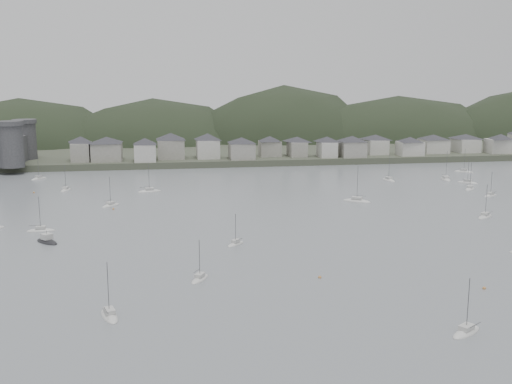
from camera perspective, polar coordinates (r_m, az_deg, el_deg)
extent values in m
plane|color=slate|center=(112.97, 6.29, -9.92)|extent=(900.00, 900.00, 0.00)
cube|color=#383D2D|center=(399.66, -5.15, 5.08)|extent=(900.00, 250.00, 3.00)
ellipsoid|color=black|center=(385.76, -21.52, 2.45)|extent=(138.98, 92.48, 81.13)
ellipsoid|color=black|center=(377.91, -9.77, 2.90)|extent=(132.08, 90.41, 79.74)
ellipsoid|color=black|center=(386.64, 2.64, 2.81)|extent=(133.88, 88.37, 101.41)
ellipsoid|color=black|center=(403.97, 13.32, 3.21)|extent=(165.81, 81.78, 82.55)
cylinder|color=#38383B|center=(276.44, -22.51, 4.07)|extent=(10.00, 10.00, 18.00)
cylinder|color=#38383B|center=(303.69, -21.33, 4.57)|extent=(10.00, 10.00, 17.00)
cube|color=#38383B|center=(290.32, -21.86, 3.79)|extent=(3.50, 30.00, 12.00)
cube|color=gray|center=(287.81, -16.49, 3.72)|extent=(8.34, 12.91, 8.59)
pyramid|color=#2D2D32|center=(287.22, -16.55, 4.87)|extent=(15.78, 15.78, 3.01)
cube|color=gray|center=(285.97, -14.18, 3.77)|extent=(13.68, 13.35, 8.36)
pyramid|color=#2D2D32|center=(285.39, -14.23, 4.90)|extent=(20.07, 20.07, 2.93)
cube|color=#B4B1A9|center=(279.76, -10.63, 3.74)|extent=(9.78, 10.20, 8.08)
pyramid|color=#2D2D32|center=(279.18, -10.67, 4.85)|extent=(14.83, 14.83, 2.83)
cube|color=gray|center=(289.25, -8.21, 4.13)|extent=(12.59, 13.33, 9.09)
pyramid|color=#2D2D32|center=(288.64, -8.24, 5.34)|extent=(19.24, 19.24, 3.18)
cube|color=#B4B1A9|center=(288.62, -4.66, 4.17)|extent=(10.74, 12.17, 8.87)
pyramid|color=#2D2D32|center=(288.02, -4.68, 5.35)|extent=(17.01, 17.01, 3.10)
cube|color=gray|center=(283.91, -1.39, 3.97)|extent=(11.63, 12.09, 7.69)
pyramid|color=#2D2D32|center=(283.36, -1.39, 5.02)|extent=(17.61, 17.61, 2.69)
cube|color=gray|center=(294.89, 1.33, 4.20)|extent=(10.37, 9.35, 7.44)
pyramid|color=#2D2D32|center=(294.37, 1.34, 5.17)|extent=(14.65, 14.65, 2.60)
cube|color=gray|center=(295.34, 3.98, 4.16)|extent=(8.24, 12.20, 7.22)
pyramid|color=#2D2D32|center=(294.83, 3.99, 5.10)|extent=(15.17, 15.17, 2.53)
cube|color=#B4B1A9|center=(293.80, 6.85, 4.10)|extent=(8.06, 10.91, 7.46)
pyramid|color=#2D2D32|center=(293.28, 6.88, 5.08)|extent=(14.08, 14.08, 2.61)
cube|color=gray|center=(296.04, 9.23, 4.11)|extent=(11.73, 11.78, 7.66)
pyramid|color=#2D2D32|center=(295.52, 9.26, 5.11)|extent=(17.46, 17.46, 2.68)
cube|color=#B4B1A9|center=(310.59, 11.43, 4.30)|extent=(10.19, 13.02, 7.33)
pyramid|color=#2D2D32|center=(310.10, 11.46, 5.21)|extent=(17.23, 17.23, 2.57)
cube|color=#B4B1A9|center=(308.13, 14.61, 4.08)|extent=(11.70, 9.81, 6.88)
pyramid|color=#2D2D32|center=(307.67, 14.65, 4.94)|extent=(15.97, 15.97, 2.41)
cube|color=#B4B1A9|center=(323.20, 16.72, 4.27)|extent=(12.83, 12.48, 7.00)
pyramid|color=#2D2D32|center=(322.75, 16.76, 5.11)|extent=(18.79, 18.79, 2.45)
cube|color=#B4B1A9|center=(332.08, 19.53, 4.27)|extent=(11.07, 13.50, 6.97)
pyramid|color=#2D2D32|center=(331.65, 19.58, 5.08)|extent=(18.25, 18.25, 2.44)
cube|color=#B4B1A9|center=(333.16, 22.48, 4.12)|extent=(13.75, 9.12, 7.34)
pyramid|color=#2D2D32|center=(332.70, 22.54, 4.97)|extent=(16.97, 16.97, 2.57)
ellipsoid|color=silver|center=(200.42, 9.70, -0.92)|extent=(9.49, 8.17, 1.91)
cube|color=#B6B6B2|center=(200.18, 9.72, -0.56)|extent=(3.94, 3.69, 0.70)
cylinder|color=#3F3F42|center=(199.31, 9.76, 0.81)|extent=(0.12, 0.12, 11.95)
cylinder|color=#3F3F42|center=(201.48, 10.00, -0.34)|extent=(3.51, 2.65, 0.10)
ellipsoid|color=silver|center=(259.58, -20.19, 1.19)|extent=(6.59, 7.39, 1.51)
cube|color=#B6B6B2|center=(259.42, -20.21, 1.42)|extent=(2.94, 3.10, 0.70)
cylinder|color=#3F3F42|center=(258.88, -20.26, 2.25)|extent=(0.12, 0.12, 9.42)
cylinder|color=#3F3F42|center=(258.15, -20.07, 1.51)|extent=(2.20, 2.71, 0.10)
ellipsoid|color=silver|center=(246.00, 12.67, 1.10)|extent=(3.86, 8.73, 1.69)
cube|color=#B6B6B2|center=(245.82, 12.68, 1.36)|extent=(2.25, 3.18, 0.70)
cylinder|color=#3F3F42|center=(245.19, 12.72, 2.35)|extent=(0.12, 0.12, 10.54)
cylinder|color=#3F3F42|center=(247.19, 12.60, 1.54)|extent=(0.64, 3.77, 0.10)
ellipsoid|color=silver|center=(253.93, 17.82, 1.14)|extent=(4.68, 9.66, 1.85)
cube|color=#B6B6B2|center=(253.74, 17.83, 1.41)|extent=(2.62, 3.57, 0.70)
cylinder|color=#3F3F42|center=(253.08, 17.89, 2.46)|extent=(0.12, 0.12, 11.58)
cylinder|color=#3F3F42|center=(254.95, 17.61, 1.59)|extent=(0.90, 4.11, 0.10)
ellipsoid|color=silver|center=(146.06, -1.97, -5.08)|extent=(5.60, 5.72, 1.21)
cube|color=#B6B6B2|center=(145.81, -1.98, -4.74)|extent=(2.43, 2.46, 0.70)
cylinder|color=#3F3F42|center=(145.04, -1.98, -3.58)|extent=(0.12, 0.12, 7.58)
cylinder|color=#3F3F42|center=(145.01, -1.64, -4.60)|extent=(1.96, 2.04, 0.10)
ellipsoid|color=silver|center=(248.13, 19.72, 0.81)|extent=(7.52, 7.53, 1.61)
cube|color=#B6B6B2|center=(247.96, 19.74, 1.06)|extent=(3.25, 3.25, 0.70)
cylinder|color=#3F3F42|center=(247.36, 19.79, 2.00)|extent=(0.12, 0.12, 10.08)
cylinder|color=#3F3F42|center=(246.49, 19.65, 1.15)|extent=(2.63, 2.64, 0.10)
ellipsoid|color=silver|center=(106.01, -13.95, -11.56)|extent=(4.49, 7.95, 1.51)
cube|color=#B6B6B2|center=(105.62, -13.97, -11.03)|extent=(2.36, 3.02, 0.70)
cylinder|color=#3F3F42|center=(104.29, -14.07, -9.08)|extent=(0.12, 0.12, 9.47)
cylinder|color=#3F3F42|center=(104.24, -14.26, -11.02)|extent=(1.07, 3.29, 0.10)
ellipsoid|color=silver|center=(277.96, 19.40, 1.82)|extent=(7.88, 7.08, 1.61)
cube|color=#B6B6B2|center=(277.81, 19.42, 2.05)|extent=(3.31, 3.15, 0.70)
cylinder|color=#3F3F42|center=(277.27, 19.47, 2.88)|extent=(0.12, 0.12, 10.07)
cylinder|color=#3F3F42|center=(276.40, 19.31, 2.13)|extent=(2.88, 2.36, 0.10)
ellipsoid|color=silver|center=(121.47, -5.44, -8.40)|extent=(5.06, 6.70, 1.31)
cube|color=#B6B6B2|center=(121.16, -5.44, -7.97)|extent=(2.38, 2.70, 0.70)
cylinder|color=#3F3F42|center=(120.16, -5.47, -6.49)|extent=(0.12, 0.12, 8.16)
cylinder|color=#3F3F42|center=(121.92, -5.76, -7.59)|extent=(1.55, 2.60, 0.10)
ellipsoid|color=silver|center=(196.38, -13.84, -1.31)|extent=(6.64, 7.27, 1.50)
cube|color=#B6B6B2|center=(196.17, -13.85, -1.01)|extent=(2.94, 3.06, 0.70)
cylinder|color=#3F3F42|center=(195.47, -13.90, 0.07)|extent=(0.12, 0.12, 9.35)
cylinder|color=#3F3F42|center=(197.14, -14.09, -0.80)|extent=(2.24, 2.64, 0.10)
ellipsoid|color=silver|center=(229.04, -17.85, 0.15)|extent=(4.07, 7.83, 1.50)
cube|color=#B6B6B2|center=(228.86, -17.87, 0.41)|extent=(2.21, 2.93, 0.70)
cylinder|color=#3F3F42|center=(228.26, -17.92, 1.35)|extent=(0.12, 0.12, 9.35)
cylinder|color=#3F3F42|center=(230.10, -17.91, 0.60)|extent=(0.88, 3.30, 0.10)
ellipsoid|color=silver|center=(187.65, 21.22, -2.27)|extent=(7.65, 6.59, 1.54)
cube|color=#B6B6B2|center=(187.43, 21.24, -1.95)|extent=(3.18, 2.97, 0.70)
cylinder|color=#3F3F42|center=(186.67, 21.32, -0.79)|extent=(0.12, 0.12, 9.63)
cylinder|color=#3F3F42|center=(187.19, 21.67, -1.83)|extent=(2.84, 2.15, 0.10)
ellipsoid|color=silver|center=(223.11, 21.67, -0.35)|extent=(6.88, 4.88, 1.33)
cube|color=#B6B6B2|center=(222.94, 21.69, -0.11)|extent=(2.73, 2.35, 0.70)
cylinder|color=#3F3F42|center=(222.39, 21.75, 0.73)|extent=(0.12, 0.12, 8.29)
cylinder|color=#3F3F42|center=(222.95, 22.00, 0.01)|extent=(2.71, 1.43, 0.10)
ellipsoid|color=silver|center=(102.42, 19.60, -12.69)|extent=(7.31, 5.80, 1.44)
cube|color=#B6B6B2|center=(102.03, 19.64, -12.16)|extent=(2.97, 2.69, 0.70)
cylinder|color=#3F3F42|center=(100.73, 19.76, -10.25)|extent=(0.12, 0.12, 8.99)
cylinder|color=#3F3F42|center=(101.79, 20.40, -11.93)|extent=(2.79, 1.82, 0.10)
ellipsoid|color=silver|center=(234.01, 19.92, 0.24)|extent=(7.32, 7.56, 1.60)
cube|color=#B6B6B2|center=(233.83, 19.94, 0.51)|extent=(3.19, 3.24, 0.70)
cylinder|color=#3F3F42|center=(233.20, 20.00, 1.48)|extent=(0.12, 0.12, 9.97)
cylinder|color=#3F3F42|center=(234.17, 19.61, 0.68)|extent=(2.53, 2.69, 0.10)
ellipsoid|color=silver|center=(218.60, -10.24, 0.02)|extent=(8.94, 4.53, 1.71)
cube|color=#B6B6B2|center=(218.39, -10.25, 0.32)|extent=(3.33, 2.49, 0.70)
cylinder|color=#3F3F42|center=(217.67, -10.29, 1.44)|extent=(0.12, 0.12, 10.69)
cylinder|color=#3F3F42|center=(218.66, -10.65, 0.46)|extent=(3.78, 0.93, 0.10)
ellipsoid|color=silver|center=(168.95, -20.04, -3.56)|extent=(7.44, 2.48, 1.48)
cube|color=#B6B6B2|center=(168.71, -20.06, -3.22)|extent=(2.62, 1.67, 0.70)
cylinder|color=#3F3F42|center=(167.90, -20.14, -1.98)|extent=(0.12, 0.12, 9.26)
cylinder|color=#3F3F42|center=(168.86, -20.52, -3.05)|extent=(3.33, 0.15, 0.10)
ellipsoid|color=black|center=(156.85, -19.50, -4.59)|extent=(7.39, 7.91, 1.75)
cube|color=#B6B6B2|center=(156.48, -19.53, -4.05)|extent=(3.26, 3.27, 1.40)
cylinder|color=#3F3F42|center=(156.26, -19.55, -3.73)|extent=(0.10, 0.10, 1.20)
sphere|color=#BC7C3E|center=(123.91, 21.14, -8.65)|extent=(0.70, 0.70, 0.70)
sphere|color=#BC7C3E|center=(227.52, -20.63, -0.06)|extent=(0.70, 0.70, 0.70)
sphere|color=#BC7C3E|center=(190.96, -13.59, -1.60)|extent=(0.70, 0.70, 0.70)
sphere|color=#BC7C3E|center=(122.62, 6.17, -8.18)|extent=(0.70, 0.70, 0.70)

